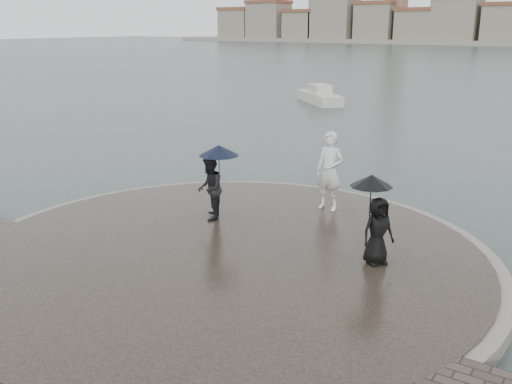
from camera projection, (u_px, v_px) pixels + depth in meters
The scene contains 6 objects.
ground at pixel (113, 328), 10.55m from camera, with size 400.00×400.00×0.00m, color #2B3835.
kerb_ring at pixel (225, 258), 13.31m from camera, with size 12.50×12.50×0.32m, color gray.
quay_tip at pixel (225, 257), 13.30m from camera, with size 11.90×11.90×0.36m, color #2D261E.
statue at pixel (330, 171), 15.90m from camera, with size 0.81×0.53×2.22m, color silver.
visitor_left at pixel (212, 179), 15.05m from camera, with size 1.29×1.16×2.04m.
visitor_right at pixel (376, 216), 12.29m from camera, with size 1.13×1.01×1.95m.
Camera 1 is at (7.42, -6.37, 5.40)m, focal length 40.00 mm.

